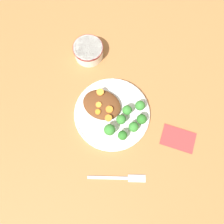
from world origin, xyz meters
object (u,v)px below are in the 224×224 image
plate (112,114)px  napkin (178,139)px  fork (122,178)px  dip_bowl (88,51)px

plate → napkin: (-0.25, -0.02, -0.01)m
plate → napkin: plate is taller
fork → napkin: 0.24m
napkin → dip_bowl: bearing=-21.3°
fork → napkin: same height
dip_bowl → napkin: 0.46m
dip_bowl → napkin: bearing=158.7°
plate → fork: 0.22m
plate → dip_bowl: (0.18, -0.18, 0.02)m
dip_bowl → napkin: size_ratio=0.91×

